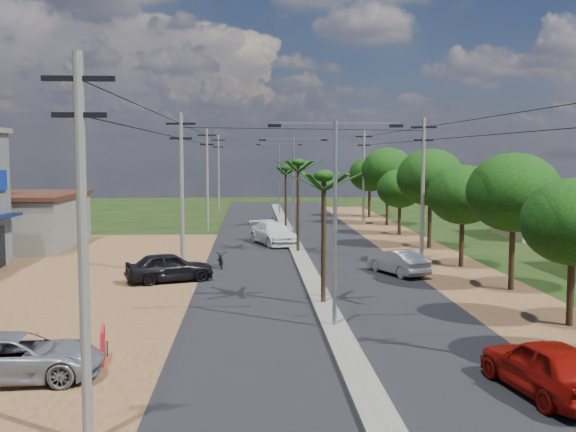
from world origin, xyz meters
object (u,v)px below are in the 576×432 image
car_red_near (546,368)px  roadside_sign (103,346)px  moto_rider_east (575,402)px  car_parked_silver (18,358)px  car_silver_mid (398,263)px  car_white_far (274,234)px  car_parked_dark (169,268)px

car_red_near → roadside_sign: 13.53m
moto_rider_east → roadside_sign: 14.07m
roadside_sign → moto_rider_east: bearing=-32.3°
car_parked_silver → moto_rider_east: bearing=-108.8°
car_parked_silver → car_silver_mid: bearing=-46.3°
car_white_far → car_parked_silver: 31.04m
car_silver_mid → moto_rider_east: size_ratio=2.28×
car_silver_mid → car_red_near: bearing=67.8°
car_parked_silver → moto_rider_east: size_ratio=2.66×
car_parked_silver → roadside_sign: (2.14, 1.65, -0.13)m
car_red_near → car_parked_silver: bearing=-17.2°
car_red_near → moto_rider_east: car_red_near is taller
car_silver_mid → car_parked_silver: (-15.14, -16.87, -0.01)m
car_parked_silver → moto_rider_east: 15.57m
car_white_far → roadside_sign: 28.90m
car_parked_silver → car_parked_dark: 15.65m
car_parked_silver → car_white_far: bearing=-20.5°
car_parked_dark → moto_rider_east: car_parked_dark is taller
car_red_near → car_parked_dark: car_red_near is taller
car_white_far → roadside_sign: car_white_far is taller
moto_rider_east → car_red_near: bearing=-114.4°
car_white_far → roadside_sign: (-6.50, -28.16, -0.26)m
moto_rider_east → car_silver_mid: bearing=-112.8°
car_red_near → car_silver_mid: (0.00, 18.96, -0.10)m
car_parked_silver → roadside_sign: 2.70m
car_red_near → car_white_far: 32.55m
car_parked_dark → car_silver_mid: bearing=-104.0°
car_parked_silver → car_parked_dark: bearing=-14.1°
car_silver_mid → car_white_far: size_ratio=0.75×
car_silver_mid → car_parked_silver: 22.67m
car_white_far → moto_rider_east: (6.44, -33.68, -0.33)m
car_red_near → car_parked_dark: 21.52m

